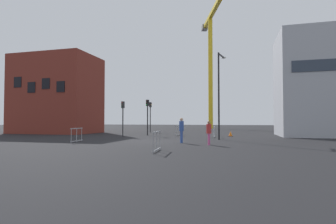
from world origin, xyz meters
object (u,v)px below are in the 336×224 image
(pedestrian_waiting, at_px, (209,131))
(traffic_cone_by_barrier, at_px, (230,134))
(traffic_light_near, at_px, (150,112))
(pedestrian_walking, at_px, (181,128))
(construction_crane, at_px, (211,50))
(traffic_light_island, at_px, (147,111))
(traffic_light_far, at_px, (123,113))
(streetlamp_tall, at_px, (219,88))

(pedestrian_waiting, bearing_deg, traffic_cone_by_barrier, 83.65)
(traffic_light_near, xyz_separation_m, pedestrian_walking, (7.80, -15.82, -1.73))
(traffic_light_near, bearing_deg, traffic_cone_by_barrier, -30.72)
(construction_crane, distance_m, pedestrian_walking, 37.96)
(pedestrian_walking, bearing_deg, construction_crane, 91.97)
(traffic_light_island, bearing_deg, pedestrian_walking, -56.78)
(pedestrian_walking, bearing_deg, traffic_light_far, 139.99)
(pedestrian_waiting, xyz_separation_m, traffic_cone_by_barrier, (1.15, 10.30, -0.70))
(traffic_light_island, xyz_separation_m, pedestrian_walking, (5.75, -8.78, -1.59))
(construction_crane, height_order, traffic_light_far, construction_crane)
(traffic_cone_by_barrier, bearing_deg, streetlamp_tall, -98.74)
(traffic_light_far, relative_size, pedestrian_walking, 1.98)
(streetlamp_tall, distance_m, traffic_light_near, 15.60)
(pedestrian_walking, distance_m, pedestrian_waiting, 2.39)
(traffic_light_far, height_order, pedestrian_walking, traffic_light_far)
(traffic_light_island, distance_m, traffic_light_far, 3.03)
(traffic_light_far, height_order, traffic_light_near, traffic_light_near)
(traffic_light_far, relative_size, traffic_light_near, 0.87)
(construction_crane, bearing_deg, traffic_light_island, -99.90)
(streetlamp_tall, distance_m, traffic_cone_by_barrier, 6.59)
(traffic_light_island, xyz_separation_m, traffic_light_near, (-2.05, 7.04, 0.14))
(traffic_light_far, xyz_separation_m, pedestrian_walking, (7.67, -6.44, -1.40))
(traffic_light_island, distance_m, pedestrian_walking, 10.61)
(streetlamp_tall, xyz_separation_m, traffic_light_far, (-10.18, 2.22, -1.97))
(traffic_light_near, bearing_deg, pedestrian_walking, -63.74)
(streetlamp_tall, relative_size, traffic_light_near, 1.80)
(construction_crane, distance_m, traffic_light_near, 24.11)
(streetlamp_tall, height_order, traffic_light_far, streetlamp_tall)
(streetlamp_tall, relative_size, traffic_cone_by_barrier, 14.30)
(traffic_light_island, height_order, pedestrian_waiting, traffic_light_island)
(construction_crane, bearing_deg, pedestrian_waiting, -84.71)
(traffic_light_island, distance_m, pedestrian_waiting, 12.73)
(traffic_light_near, bearing_deg, pedestrian_waiting, -59.53)
(traffic_light_island, relative_size, pedestrian_waiting, 2.45)
(traffic_light_island, height_order, traffic_light_far, traffic_light_island)
(traffic_light_near, height_order, pedestrian_waiting, traffic_light_near)
(pedestrian_waiting, bearing_deg, streetlamp_tall, 85.94)
(streetlamp_tall, distance_m, pedestrian_walking, 5.95)
(pedestrian_walking, relative_size, pedestrian_waiting, 1.14)
(pedestrian_walking, bearing_deg, pedestrian_waiting, -26.55)
(traffic_light_far, bearing_deg, pedestrian_waiting, -37.43)
(pedestrian_walking, height_order, pedestrian_waiting, pedestrian_walking)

